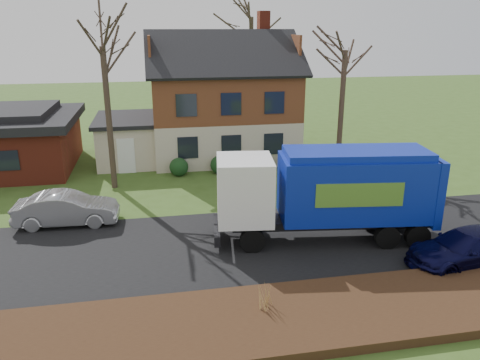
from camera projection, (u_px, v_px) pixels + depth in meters
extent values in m
plane|color=#36521B|center=(225.00, 246.00, 18.55)|extent=(120.00, 120.00, 0.00)
cube|color=black|center=(225.00, 246.00, 18.55)|extent=(80.00, 7.00, 0.02)
cube|color=black|center=(253.00, 322.00, 13.56)|extent=(80.00, 3.50, 0.30)
cube|color=beige|center=(222.00, 135.00, 31.55)|extent=(9.00, 7.50, 2.70)
cube|color=#522D17|center=(222.00, 94.00, 30.69)|extent=(9.00, 7.50, 2.80)
cube|color=maroon|center=(263.00, 24.00, 30.78)|extent=(0.70, 0.90, 1.60)
cube|color=beige|center=(128.00, 141.00, 30.01)|extent=(3.50, 5.50, 2.60)
cube|color=black|center=(126.00, 119.00, 29.57)|extent=(3.90, 5.90, 0.24)
cylinder|color=black|center=(252.00, 240.00, 17.95)|extent=(1.00, 0.44, 0.97)
cylinder|color=black|center=(248.00, 220.00, 19.80)|extent=(1.00, 0.44, 0.97)
cylinder|color=black|center=(387.00, 237.00, 18.26)|extent=(1.00, 0.44, 0.97)
cylinder|color=black|center=(371.00, 217.00, 20.10)|extent=(1.00, 0.44, 0.97)
cylinder|color=black|center=(417.00, 236.00, 18.33)|extent=(1.00, 0.44, 0.97)
cylinder|color=black|center=(398.00, 217.00, 20.17)|extent=(1.00, 0.44, 0.97)
cube|color=black|center=(330.00, 221.00, 18.97)|extent=(8.06, 2.10, 0.33)
cube|color=white|center=(245.00, 189.00, 18.31)|extent=(2.41, 2.57, 2.51)
cube|color=black|center=(219.00, 187.00, 18.21)|extent=(0.33, 2.04, 0.84)
cube|color=black|center=(217.00, 230.00, 18.79)|extent=(0.52, 2.33, 0.42)
cube|color=#0C2198|center=(354.00, 187.00, 18.57)|extent=(6.09, 3.03, 2.51)
cube|color=#0C2198|center=(357.00, 153.00, 18.13)|extent=(5.78, 2.72, 0.28)
cube|color=#0C2198|center=(428.00, 188.00, 18.77)|extent=(0.62, 2.39, 2.69)
cube|color=#4F822A|center=(360.00, 195.00, 17.41)|extent=(3.32, 0.45, 0.93)
cube|color=#4F822A|center=(343.00, 176.00, 19.65)|extent=(3.32, 0.45, 0.93)
imported|color=#A7A9AE|center=(67.00, 209.00, 20.42)|extent=(4.44, 1.70, 1.44)
imported|color=black|center=(467.00, 248.00, 16.95)|extent=(4.75, 2.41, 1.32)
cylinder|color=#3E3025|center=(109.00, 120.00, 24.20)|extent=(0.31, 0.31, 7.37)
cylinder|color=#443229|center=(341.00, 110.00, 28.05)|extent=(0.32, 0.32, 7.00)
cylinder|color=#3B3123|center=(251.00, 76.00, 37.88)|extent=(0.34, 0.34, 9.01)
cone|color=tan|center=(265.00, 294.00, 13.90)|extent=(0.04, 0.04, 0.87)
cone|color=tan|center=(261.00, 295.00, 13.88)|extent=(0.04, 0.04, 0.87)
cone|color=tan|center=(270.00, 294.00, 13.92)|extent=(0.04, 0.04, 0.87)
cone|color=tan|center=(264.00, 292.00, 14.00)|extent=(0.04, 0.04, 0.87)
cone|color=tan|center=(266.00, 296.00, 13.80)|extent=(0.04, 0.04, 0.87)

